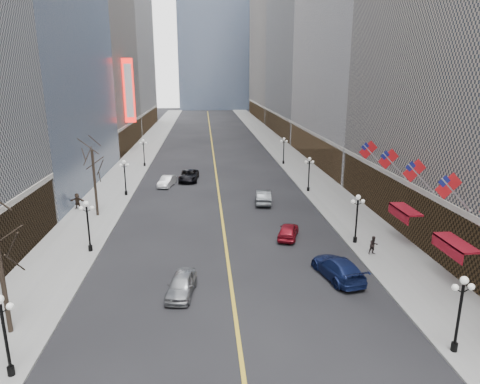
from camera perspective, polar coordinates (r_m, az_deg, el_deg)
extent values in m
cube|color=gray|center=(78.49, 6.86, 4.32)|extent=(6.00, 230.00, 0.15)
cube|color=gray|center=(77.87, -13.82, 3.90)|extent=(6.00, 230.00, 0.15)
cube|color=gold|center=(86.76, -3.62, 5.41)|extent=(0.25, 200.00, 0.02)
cube|color=#4F3E35|center=(41.77, 24.32, -3.23)|extent=(2.80, 41.00, 5.00)
cube|color=#4F3E35|center=(77.15, 10.43, 5.90)|extent=(2.80, 35.00, 5.00)
cube|color=gray|center=(116.24, 11.72, 19.52)|extent=(26.00, 40.00, 48.00)
cube|color=#4F3E35|center=(113.93, 5.46, 9.06)|extent=(2.80, 39.00, 5.00)
cube|color=gray|center=(158.50, 7.24, 21.04)|extent=(26.00, 46.00, 62.00)
cube|color=#4F3E35|center=(156.25, 2.64, 10.80)|extent=(2.80, 45.00, 5.00)
cube|color=gray|center=(97.20, -23.19, 20.13)|extent=(26.00, 30.00, 50.00)
cube|color=#4F3E35|center=(94.74, -15.03, 7.34)|extent=(2.80, 29.00, 5.00)
cube|color=#4F3E35|center=(128.14, -12.44, 9.46)|extent=(2.80, 37.00, 5.00)
cylinder|color=black|center=(27.80, 26.66, -17.96)|extent=(0.36, 0.36, 0.50)
cylinder|color=black|center=(26.92, 27.11, -14.81)|extent=(0.16, 0.16, 4.00)
sphere|color=white|center=(25.91, 27.74, -10.37)|extent=(0.44, 0.44, 0.44)
sphere|color=white|center=(25.85, 26.77, -11.29)|extent=(0.36, 0.36, 0.36)
sphere|color=white|center=(26.31, 28.47, -11.05)|extent=(0.36, 0.36, 0.36)
cylinder|color=black|center=(40.63, 15.09, -6.15)|extent=(0.36, 0.36, 0.50)
cylinder|color=black|center=(40.04, 15.26, -3.82)|extent=(0.16, 0.16, 4.00)
sphere|color=white|center=(39.37, 15.49, -0.66)|extent=(0.44, 0.44, 0.44)
sphere|color=white|center=(39.33, 14.84, -1.23)|extent=(0.36, 0.36, 0.36)
sphere|color=white|center=(39.63, 16.06, -1.19)|extent=(0.36, 0.36, 0.36)
cylinder|color=black|center=(57.02, 9.08, 0.39)|extent=(0.36, 0.36, 0.50)
cylinder|color=black|center=(56.60, 9.16, 2.10)|extent=(0.16, 0.16, 4.00)
sphere|color=white|center=(56.13, 9.26, 4.39)|extent=(0.44, 0.44, 0.44)
sphere|color=white|center=(56.10, 8.79, 3.98)|extent=(0.36, 0.36, 0.36)
sphere|color=white|center=(56.31, 9.68, 3.99)|extent=(0.36, 0.36, 0.36)
cylinder|color=black|center=(74.16, 5.81, 3.97)|extent=(0.36, 0.36, 0.50)
cylinder|color=black|center=(73.84, 5.84, 5.30)|extent=(0.16, 0.16, 4.00)
sphere|color=white|center=(73.47, 5.89, 7.06)|extent=(0.44, 0.44, 0.44)
sphere|color=white|center=(73.45, 5.54, 6.75)|extent=(0.36, 0.36, 0.36)
sphere|color=white|center=(73.62, 6.23, 6.75)|extent=(0.36, 0.36, 0.36)
cylinder|color=black|center=(26.27, -28.22, -20.26)|extent=(0.36, 0.36, 0.50)
cylinder|color=black|center=(25.35, -28.74, -17.00)|extent=(0.16, 0.16, 4.00)
sphere|color=white|center=(24.26, -28.33, -13.26)|extent=(0.36, 0.36, 0.36)
cylinder|color=black|center=(39.61, -19.31, -7.08)|extent=(0.36, 0.36, 0.50)
cylinder|color=black|center=(39.00, -19.54, -4.70)|extent=(0.16, 0.16, 4.00)
sphere|color=white|center=(38.31, -19.84, -1.46)|extent=(0.44, 0.44, 0.44)
sphere|color=white|center=(38.54, -20.44, -2.04)|extent=(0.36, 0.36, 0.36)
sphere|color=white|center=(38.30, -19.14, -2.02)|extent=(0.36, 0.36, 0.36)
cylinder|color=black|center=(56.29, -14.94, -0.14)|extent=(0.36, 0.36, 0.50)
cylinder|color=black|center=(55.87, -15.06, 1.59)|extent=(0.16, 0.16, 4.00)
sphere|color=white|center=(55.39, -15.23, 3.90)|extent=(0.44, 0.44, 0.44)
sphere|color=white|center=(55.55, -15.66, 3.48)|extent=(0.36, 0.36, 0.36)
sphere|color=white|center=(55.38, -14.74, 3.51)|extent=(0.36, 0.36, 0.36)
cylinder|color=black|center=(73.60, -12.60, 3.59)|extent=(0.36, 0.36, 0.50)
cylinder|color=black|center=(73.28, -12.68, 4.93)|extent=(0.16, 0.16, 4.00)
sphere|color=white|center=(72.91, -12.79, 6.70)|extent=(0.44, 0.44, 0.44)
sphere|color=white|center=(73.03, -13.12, 6.38)|extent=(0.36, 0.36, 0.36)
sphere|color=white|center=(72.91, -12.42, 6.41)|extent=(0.36, 0.36, 0.36)
cylinder|color=#B2B2B7|center=(33.58, 26.87, -0.34)|extent=(2.49, 0.12, 2.49)
cube|color=red|center=(33.09, 26.04, 0.72)|extent=(1.94, 0.04, 1.94)
cube|color=navy|center=(32.83, 25.59, 1.30)|extent=(0.88, 0.06, 0.88)
cylinder|color=#B2B2B7|center=(37.77, 23.00, 1.69)|extent=(2.49, 0.12, 2.49)
cube|color=red|center=(37.34, 22.22, 2.66)|extent=(1.94, 0.04, 1.94)
cube|color=navy|center=(37.11, 21.79, 3.18)|extent=(0.88, 0.06, 0.88)
cylinder|color=#B2B2B7|center=(42.15, 19.91, 3.31)|extent=(2.49, 0.12, 2.49)
cube|color=red|center=(41.76, 19.18, 4.19)|extent=(1.94, 0.04, 1.94)
cube|color=navy|center=(41.56, 18.78, 4.66)|extent=(0.88, 0.06, 0.88)
cylinder|color=#B2B2B7|center=(46.65, 17.41, 4.61)|extent=(2.49, 0.12, 2.49)
cube|color=red|center=(46.30, 16.72, 5.41)|extent=(1.94, 0.04, 1.94)
cube|color=navy|center=(46.11, 16.35, 5.84)|extent=(0.88, 0.06, 0.88)
cube|color=maroon|center=(34.88, 26.86, -6.03)|extent=(1.40, 4.00, 0.15)
cube|color=maroon|center=(34.69, 25.86, -6.73)|extent=(0.10, 4.00, 0.90)
cube|color=maroon|center=(41.47, 21.22, -2.15)|extent=(1.40, 4.00, 0.15)
cube|color=maroon|center=(41.31, 20.36, -2.71)|extent=(0.10, 4.00, 0.90)
cube|color=red|center=(86.67, -14.60, 12.93)|extent=(2.00, 0.50, 12.00)
cube|color=white|center=(86.66, -14.57, 12.93)|extent=(1.40, 0.55, 10.00)
cylinder|color=#2D231C|center=(28.51, -29.15, -9.79)|extent=(0.28, 0.28, 7.20)
cylinder|color=#2D231C|center=(48.26, -18.78, 1.12)|extent=(0.28, 0.28, 7.20)
imported|color=gray|center=(30.89, -7.81, -12.13)|extent=(2.38, 4.57, 1.49)
imported|color=#BABABD|center=(60.00, -9.72, 1.42)|extent=(2.47, 4.56, 1.43)
imported|color=black|center=(62.68, -6.84, 2.19)|extent=(3.02, 5.81, 1.56)
imported|color=navy|center=(33.70, 12.93, -9.83)|extent=(3.38, 5.95, 1.62)
imported|color=maroon|center=(40.76, 6.45, -5.15)|extent=(2.94, 4.54, 1.44)
imported|color=#494D51|center=(51.30, 3.14, -0.64)|extent=(2.29, 5.13, 1.64)
imported|color=black|center=(38.27, 17.37, -6.79)|extent=(0.84, 0.54, 1.62)
imported|color=black|center=(52.04, -20.87, -1.13)|extent=(1.75, 0.67, 1.84)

